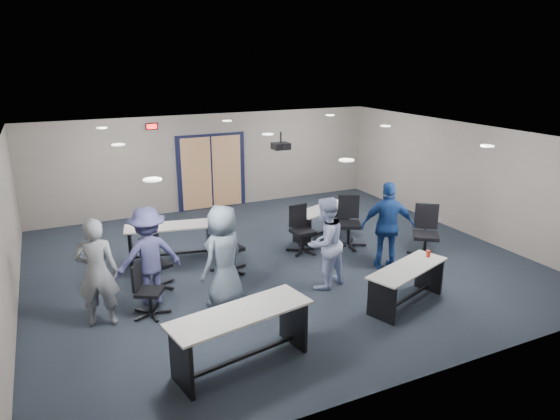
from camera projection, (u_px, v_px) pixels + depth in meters
name	position (u px, v px, depth m)	size (l,w,h in m)	color
floor	(278.00, 262.00, 10.70)	(10.00, 10.00, 0.00)	black
back_wall	(211.00, 162.00, 14.19)	(10.00, 0.04, 2.70)	gray
front_wall	(427.00, 289.00, 6.42)	(10.00, 0.04, 2.70)	gray
left_wall	(5.00, 237.00, 8.25)	(0.04, 9.00, 2.70)	gray
right_wall	(460.00, 177.00, 12.36)	(0.04, 9.00, 2.70)	gray
ceiling	(278.00, 136.00, 9.90)	(10.00, 9.00, 0.04)	silver
double_door	(212.00, 172.00, 14.24)	(2.00, 0.07, 2.20)	black
exit_sign	(152.00, 126.00, 13.16)	(0.32, 0.07, 0.18)	black
ceiling_projector	(281.00, 146.00, 10.54)	(0.35, 0.32, 0.37)	black
ceiling_can_lights	(273.00, 136.00, 10.13)	(6.24, 5.74, 0.02)	white
table_front_left	(241.00, 329.00, 6.96)	(2.16, 1.05, 0.84)	#B4B1AA
table_front_right	(407.00, 279.00, 8.73)	(1.85, 1.14, 0.83)	#B4B1AA
table_back_left	(170.00, 236.00, 10.72)	(1.95, 0.96, 1.04)	#B4B1AA
table_back_right	(323.00, 217.00, 12.11)	(1.83, 1.18, 0.70)	#B4B1AA
chair_back_a	(157.00, 263.00, 9.38)	(0.62, 0.62, 0.99)	black
chair_back_b	(229.00, 246.00, 10.05)	(0.70, 0.70, 1.11)	black
chair_back_c	(303.00, 230.00, 11.08)	(0.66, 0.66, 1.06)	black
chair_back_d	(349.00, 222.00, 11.39)	(0.73, 0.73, 1.17)	black
chair_loose_left	(149.00, 290.00, 8.36)	(0.59, 0.59, 0.94)	black
chair_loose_right	(426.00, 233.00, 10.66)	(0.74, 0.74, 1.18)	black
person_gray	(97.00, 273.00, 7.94)	(0.67, 0.44, 1.83)	gray
person_plaid	(223.00, 256.00, 8.59)	(0.89, 0.58, 1.83)	slate
person_lightblue	(325.00, 243.00, 9.31)	(0.85, 0.67, 1.76)	#B6C5F1
person_navy	(388.00, 226.00, 10.13)	(1.07, 0.45, 1.83)	navy
person_back	(149.00, 256.00, 8.70)	(1.14, 0.66, 1.77)	#46477E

